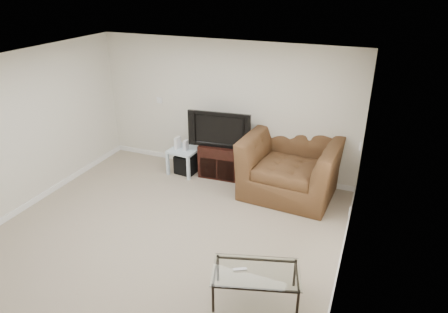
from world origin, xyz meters
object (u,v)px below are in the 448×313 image
at_px(television, 221,128).
at_px(side_table, 185,161).
at_px(subwoofer, 187,164).
at_px(recliner, 291,157).
at_px(tv_stand, 221,159).
at_px(coffee_table, 255,285).

relative_size(television, side_table, 2.11).
xyz_separation_m(subwoofer, recliner, (2.03, -0.02, 0.52)).
bearing_deg(side_table, tv_stand, 14.48).
bearing_deg(subwoofer, television, 11.10).
xyz_separation_m(side_table, recliner, (2.07, 0.00, 0.45)).
distance_m(tv_stand, television, 0.65).
distance_m(recliner, coffee_table, 2.71).
height_order(television, subwoofer, television).
bearing_deg(side_table, coffee_table, -49.14).
height_order(recliner, coffee_table, recliner).
bearing_deg(coffee_table, side_table, 130.86).
bearing_deg(tv_stand, side_table, -169.02).
bearing_deg(recliner, coffee_table, -81.26).
bearing_deg(television, side_table, -174.46).
xyz_separation_m(television, recliner, (1.37, -0.15, -0.28)).
bearing_deg(recliner, side_table, -176.26).
relative_size(subwoofer, coffee_table, 0.36).
height_order(tv_stand, coffee_table, tv_stand).
xyz_separation_m(subwoofer, coffee_table, (2.27, -2.67, 0.03)).
height_order(side_table, subwoofer, side_table).
relative_size(subwoofer, recliner, 0.23).
bearing_deg(tv_stand, subwoofer, -169.76).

